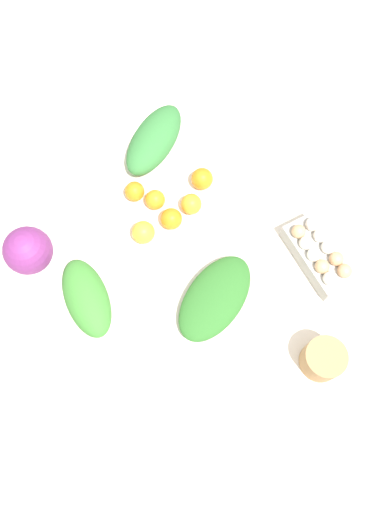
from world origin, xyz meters
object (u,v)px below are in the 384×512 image
greens_bunch_dandelion (154,140)px  orange_0 (191,204)px  egg_carton (319,254)px  orange_5 (171,219)px  greens_bunch_scallion (87,298)px  greens_bunch_chard (215,298)px  orange_1 (155,200)px  orange_3 (202,179)px  orange_4 (135,191)px  paper_bag (323,359)px  orange_2 (143,232)px  cabbage_purple (28,251)px

greens_bunch_dandelion → orange_0: bearing=-32.2°
egg_carton → orange_5: bearing=-133.6°
greens_bunch_scallion → greens_bunch_chard: bearing=30.6°
orange_1 → orange_5: orange_5 is taller
greens_bunch_scallion → orange_1: size_ratio=3.95×
orange_3 → orange_4: 0.22m
paper_bag → greens_bunch_scallion: (-0.68, -0.18, -0.00)m
greens_bunch_chard → orange_0: (-0.22, 0.24, 0.00)m
orange_2 → orange_1: bearing=103.8°
greens_bunch_dandelion → orange_5: 0.30m
egg_carton → greens_bunch_chard: bearing=-95.4°
egg_carton → greens_bunch_chard: (-0.21, -0.28, -0.01)m
greens_bunch_scallion → orange_3: (0.09, 0.53, -0.01)m
egg_carton → greens_bunch_scallion: bearing=-107.0°
orange_2 → orange_5: 0.10m
orange_3 → orange_0: bearing=-81.2°
paper_bag → orange_1: bearing=163.5°
paper_bag → orange_4: bearing=165.5°
orange_2 → greens_bunch_chard: bearing=-13.7°
greens_bunch_scallion → orange_0: size_ratio=3.78×
orange_0 → orange_1: size_ratio=1.05×
greens_bunch_chard → greens_bunch_scallion: greens_bunch_scallion is taller
egg_carton → orange_0: (-0.43, -0.04, -0.01)m
egg_carton → orange_5: egg_carton is taller
greens_bunch_chard → greens_bunch_dandelion: (-0.45, 0.38, 0.01)m
greens_bunch_dandelion → orange_1: greens_bunch_dandelion is taller
greens_bunch_dandelion → orange_3: size_ratio=4.15×
orange_1 → orange_5: 0.09m
egg_carton → greens_bunch_scallion: 0.72m
orange_2 → greens_bunch_scallion: bearing=-96.4°
cabbage_purple → orange_2: bearing=42.6°
orange_0 → egg_carton: bearing=5.6°
orange_4 → orange_5: (0.15, -0.03, 0.00)m
greens_bunch_dandelion → orange_3: bearing=-12.2°
paper_bag → orange_2: (-0.65, 0.08, -0.01)m
orange_4 → greens_bunch_chard: bearing=-24.6°
greens_bunch_chard → orange_0: orange_0 is taller
cabbage_purple → greens_bunch_chard: size_ratio=0.49×
paper_bag → orange_5: (-0.60, 0.17, -0.01)m
greens_bunch_scallion → orange_1: greens_bunch_scallion is taller
greens_bunch_dandelion → orange_1: bearing=-57.7°
greens_bunch_scallion → cabbage_purple: bearing=172.4°
greens_bunch_scallion → orange_4: greens_bunch_scallion is taller
orange_3 → orange_5: bearing=-94.4°
greens_bunch_chard → orange_3: orange_3 is taller
egg_carton → orange_4: bearing=-139.5°
greens_bunch_scallion → orange_3: 0.54m
egg_carton → greens_bunch_chard: egg_carton is taller
greens_bunch_dandelion → orange_1: (0.12, -0.19, -0.01)m
orange_4 → orange_2: bearing=-47.1°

